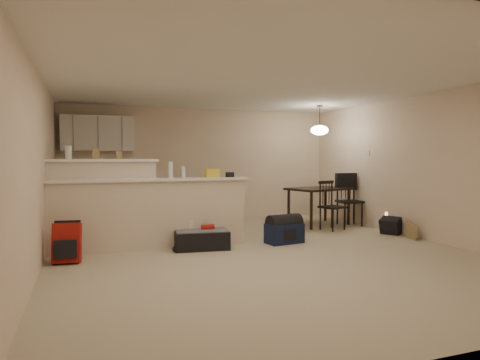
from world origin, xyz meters
name	(u,v)px	position (x,y,z in m)	size (l,w,h in m)	color
room	(263,169)	(0.00, 0.00, 1.25)	(7.00, 7.02, 2.50)	#BCAF91
breakfast_bar	(133,209)	(-1.76, 0.98, 0.61)	(3.08, 0.58, 1.39)	beige
upper_cabinets	(98,133)	(-2.20, 3.32, 1.90)	(1.40, 0.34, 0.70)	white
kitchen_counter	(110,205)	(-2.00, 3.19, 0.45)	(1.80, 0.60, 0.90)	white
thermostat	(368,153)	(2.98, 1.55, 1.50)	(0.02, 0.12, 0.12)	beige
jar	(68,152)	(-2.68, 1.12, 1.49)	(0.10, 0.10, 0.20)	silver
cereal_box	(96,154)	(-2.29, 1.12, 1.47)	(0.10, 0.07, 0.16)	#977F4E
small_box	(119,155)	(-1.95, 1.12, 1.45)	(0.08, 0.06, 0.12)	#977F4E
bottle_a	(171,170)	(-1.19, 0.90, 1.22)	(0.07, 0.07, 0.26)	silver
bottle_b	(183,172)	(-0.98, 0.90, 1.18)	(0.06, 0.06, 0.18)	silver
bag_lump	(212,173)	(-0.51, 0.90, 1.16)	(0.22, 0.18, 0.14)	#977F4E
pouch	(230,175)	(-0.21, 0.90, 1.13)	(0.12, 0.10, 0.08)	#977F4E
dining_table	(319,192)	(2.14, 2.03, 0.69)	(1.42, 1.12, 0.78)	black
pendant_lamp	(320,130)	(2.14, 2.03, 1.99)	(0.36, 0.36, 0.62)	brown
dining_chair_near	(332,206)	(2.07, 1.39, 0.48)	(0.42, 0.40, 0.96)	black
dining_chair_far	(350,200)	(2.71, 1.75, 0.53)	(0.47, 0.44, 1.06)	black
suitcase	(201,240)	(-0.77, 0.61, 0.14)	(0.82, 0.53, 0.28)	black
red_backpack	(67,243)	(-2.70, 0.36, 0.26)	(0.35, 0.22, 0.53)	#A51812
navy_duffel	(284,233)	(0.62, 0.55, 0.16)	(0.60, 0.33, 0.33)	#131C3B
black_daypack	(391,226)	(2.82, 0.61, 0.15)	(0.34, 0.24, 0.30)	black
cardboard_sheet	(411,231)	(2.85, 0.12, 0.14)	(0.38, 0.02, 0.29)	#977F4E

